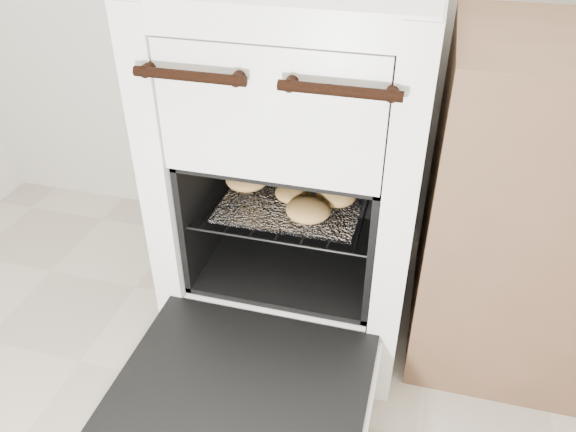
# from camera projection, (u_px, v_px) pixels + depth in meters

# --- Properties ---
(stove) EXTENTS (0.67, 0.74, 1.02)m
(stove) POSITION_uv_depth(u_px,v_px,m) (303.00, 170.00, 1.62)
(stove) COLOR silver
(stove) RESTS_ON ground
(oven_door) EXTENTS (0.60, 0.47, 0.04)m
(oven_door) POSITION_uv_depth(u_px,v_px,m) (244.00, 386.00, 1.32)
(oven_door) COLOR black
(oven_door) RESTS_ON stove
(oven_rack) EXTENTS (0.49, 0.47, 0.01)m
(oven_rack) POSITION_uv_depth(u_px,v_px,m) (296.00, 197.00, 1.58)
(oven_rack) COLOR black
(oven_rack) RESTS_ON stove
(foil_sheet) EXTENTS (0.38, 0.33, 0.01)m
(foil_sheet) POSITION_uv_depth(u_px,v_px,m) (294.00, 199.00, 1.56)
(foil_sheet) COLOR silver
(foil_sheet) RESTS_ON oven_rack
(baked_rolls) EXTENTS (0.42, 0.26, 0.06)m
(baked_rolls) POSITION_uv_depth(u_px,v_px,m) (295.00, 194.00, 1.53)
(baked_rolls) COLOR tan
(baked_rolls) RESTS_ON foil_sheet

